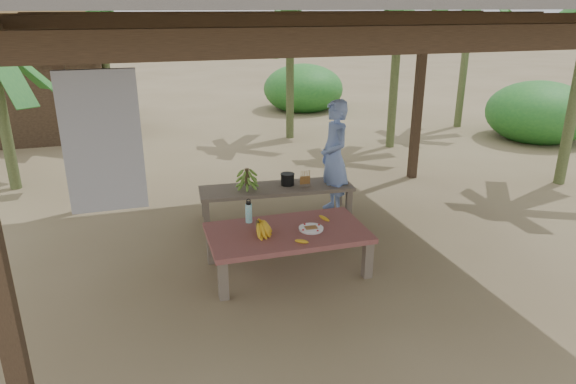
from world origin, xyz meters
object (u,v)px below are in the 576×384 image
object	(u,v)px
plate	(311,229)
woman	(334,158)
work_table	(287,236)
water_flask	(249,212)
bench	(276,190)
ripe_banana_bunch	(257,227)
cooking_pot	(287,179)

from	to	relation	value
plate	woman	bearing A→B (deg)	60.10
work_table	woman	size ratio (longest dim) A/B	1.08
water_flask	woman	xyz separation A→B (m)	(1.54, 1.15, 0.22)
water_flask	woman	distance (m)	1.94
bench	ripe_banana_bunch	world-z (taller)	ripe_banana_bunch
work_table	plate	xyz separation A→B (m)	(0.26, -0.07, 0.08)
ripe_banana_bunch	plate	bearing A→B (deg)	-4.96
bench	woman	size ratio (longest dim) A/B	1.33
woman	plate	bearing A→B (deg)	-28.89
ripe_banana_bunch	bench	bearing A→B (deg)	67.28
water_flask	woman	world-z (taller)	woman
work_table	ripe_banana_bunch	distance (m)	0.39
cooking_pot	woman	xyz separation A→B (m)	(0.67, -0.13, 0.31)
bench	ripe_banana_bunch	size ratio (longest dim) A/B	7.26
ripe_banana_bunch	work_table	bearing A→B (deg)	3.21
work_table	plate	distance (m)	0.28
bench	ripe_banana_bunch	bearing A→B (deg)	-107.99
ripe_banana_bunch	cooking_pot	bearing A→B (deg)	62.70
ripe_banana_bunch	plate	size ratio (longest dim) A/B	1.09
bench	plate	bearing A→B (deg)	-87.58
work_table	bench	world-z (taller)	work_table
cooking_pot	water_flask	bearing A→B (deg)	-124.10
bench	cooking_pot	bearing A→B (deg)	17.58
bench	woman	xyz separation A→B (m)	(0.85, -0.09, 0.45)
bench	water_flask	xyz separation A→B (m)	(-0.69, -1.25, 0.23)
bench	cooking_pot	xyz separation A→B (m)	(0.18, 0.04, 0.14)
bench	plate	size ratio (longest dim) A/B	7.94
bench	cooking_pot	size ratio (longest dim) A/B	11.59
work_table	woman	bearing A→B (deg)	52.96
work_table	ripe_banana_bunch	world-z (taller)	ripe_banana_bunch
work_table	cooking_pot	distance (m)	1.73
ripe_banana_bunch	woman	world-z (taller)	woman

